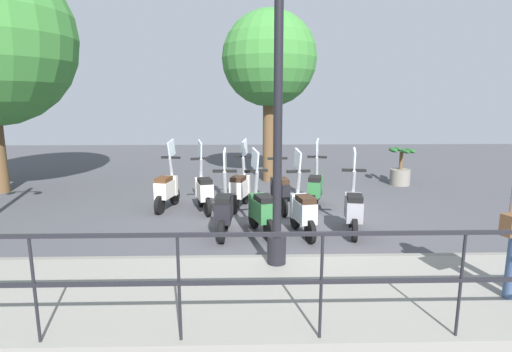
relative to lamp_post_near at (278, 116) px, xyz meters
name	(u,v)px	position (x,y,z in m)	size (l,w,h in m)	color
ground_plane	(281,222)	(2.40, -0.28, -2.19)	(28.00, 28.00, 0.00)	#424247
promenade_walkway	(304,293)	(-0.75, -0.28, -2.12)	(2.20, 20.00, 0.15)	gray
fence_railing	(322,265)	(-1.80, -0.28, -1.30)	(0.04, 16.03, 1.07)	black
lamp_post_near	(278,116)	(0.00, 0.00, 0.00)	(0.26, 0.90, 4.59)	black
tree_distant	(269,60)	(6.54, -0.27, 1.34)	(2.72, 2.72, 4.93)	brown
potted_palm	(400,170)	(5.84, -4.00, -1.75)	(1.06, 0.66, 1.05)	slate
scooter_near_0	(354,208)	(1.64, -1.52, -1.71)	(1.22, 0.48, 1.54)	black
scooter_near_1	(303,210)	(1.57, -0.59, -1.71)	(1.22, 0.49, 1.54)	black
scooter_near_2	(261,209)	(1.64, 0.15, -1.71)	(1.19, 0.55, 1.54)	black
scooter_near_3	(224,209)	(1.62, 0.82, -1.71)	(1.23, 0.44, 1.54)	black
scooter_far_0	(315,187)	(3.39, -1.13, -1.71)	(1.21, 0.52, 1.54)	black
scooter_far_1	(280,190)	(3.18, -0.31, -1.71)	(1.23, 0.45, 1.54)	black
scooter_far_2	(240,187)	(3.43, 0.55, -1.71)	(1.20, 0.54, 1.54)	black
scooter_far_3	(204,190)	(3.20, 1.34, -1.71)	(1.20, 0.54, 1.54)	black
scooter_far_4	(167,188)	(3.40, 2.18, -1.71)	(1.22, 0.50, 1.54)	black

